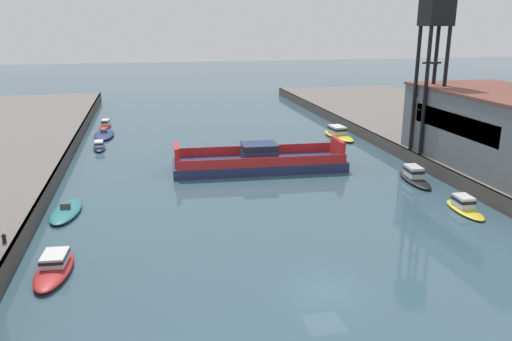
{
  "coord_description": "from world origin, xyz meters",
  "views": [
    {
      "loc": [
        -10.65,
        -28.03,
        16.75
      ],
      "look_at": [
        0.0,
        21.37,
        2.0
      ],
      "focal_mm": 35.81,
      "sensor_mm": 36.0,
      "label": 1
    }
  ],
  "objects_px": {
    "moored_boat_mid_right": "(99,146)",
    "moored_boat_upstream_a": "(414,176)",
    "chain_ferry": "(259,161)",
    "moored_boat_far_left": "(338,133)",
    "moored_boat_mid_left": "(66,211)",
    "moored_boat_near_left": "(54,266)",
    "moored_boat_upstream_b": "(104,134)",
    "warehouse_shed": "(503,128)",
    "crane_tower": "(434,36)",
    "moored_boat_near_right": "(464,206)",
    "moored_boat_far_right": "(105,124)"
  },
  "relations": [
    {
      "from": "crane_tower",
      "to": "moored_boat_far_right",
      "type": "bearing_deg",
      "value": 141.06
    },
    {
      "from": "moored_boat_mid_left",
      "to": "moored_boat_far_left",
      "type": "xyz_separation_m",
      "value": [
        35.69,
        24.94,
        0.36
      ]
    },
    {
      "from": "moored_boat_near_right",
      "to": "moored_boat_upstream_b",
      "type": "relative_size",
      "value": 0.7
    },
    {
      "from": "moored_boat_upstream_b",
      "to": "warehouse_shed",
      "type": "xyz_separation_m",
      "value": [
        44.43,
        -31.35,
        5.34
      ]
    },
    {
      "from": "chain_ferry",
      "to": "moored_boat_mid_right",
      "type": "xyz_separation_m",
      "value": [
        -19.26,
        14.4,
        -0.56
      ]
    },
    {
      "from": "moored_boat_far_right",
      "to": "moored_boat_upstream_a",
      "type": "bearing_deg",
      "value": -47.48
    },
    {
      "from": "moored_boat_near_right",
      "to": "moored_boat_far_right",
      "type": "relative_size",
      "value": 1.03
    },
    {
      "from": "moored_boat_mid_right",
      "to": "moored_boat_mid_left",
      "type": "bearing_deg",
      "value": -92.42
    },
    {
      "from": "moored_boat_mid_right",
      "to": "moored_boat_upstream_a",
      "type": "distance_m",
      "value": 41.46
    },
    {
      "from": "moored_boat_upstream_b",
      "to": "crane_tower",
      "type": "distance_m",
      "value": 48.63
    },
    {
      "from": "moored_boat_upstream_a",
      "to": "moored_boat_upstream_b",
      "type": "height_order",
      "value": "moored_boat_upstream_a"
    },
    {
      "from": "chain_ferry",
      "to": "moored_boat_mid_left",
      "type": "height_order",
      "value": "chain_ferry"
    },
    {
      "from": "moored_boat_near_right",
      "to": "moored_boat_near_left",
      "type": "bearing_deg",
      "value": -172.2
    },
    {
      "from": "moored_boat_near_left",
      "to": "crane_tower",
      "type": "height_order",
      "value": "crane_tower"
    },
    {
      "from": "moored_boat_mid_right",
      "to": "crane_tower",
      "type": "relative_size",
      "value": 0.31
    },
    {
      "from": "moored_boat_near_left",
      "to": "moored_boat_mid_left",
      "type": "bearing_deg",
      "value": 93.99
    },
    {
      "from": "moored_boat_upstream_a",
      "to": "warehouse_shed",
      "type": "distance_m",
      "value": 11.01
    },
    {
      "from": "moored_boat_upstream_b",
      "to": "crane_tower",
      "type": "bearing_deg",
      "value": -32.17
    },
    {
      "from": "chain_ferry",
      "to": "moored_boat_near_right",
      "type": "height_order",
      "value": "chain_ferry"
    },
    {
      "from": "moored_boat_far_left",
      "to": "moored_boat_upstream_a",
      "type": "distance_m",
      "value": 22.67
    },
    {
      "from": "moored_boat_near_left",
      "to": "moored_boat_far_right",
      "type": "xyz_separation_m",
      "value": [
        0.06,
        52.11,
        -0.02
      ]
    },
    {
      "from": "moored_boat_near_right",
      "to": "moored_boat_mid_left",
      "type": "bearing_deg",
      "value": 168.92
    },
    {
      "from": "moored_boat_near_right",
      "to": "moored_boat_mid_right",
      "type": "distance_m",
      "value": 47.12
    },
    {
      "from": "moored_boat_near_right",
      "to": "warehouse_shed",
      "type": "bearing_deg",
      "value": 41.62
    },
    {
      "from": "chain_ferry",
      "to": "moored_boat_far_left",
      "type": "height_order",
      "value": "chain_ferry"
    },
    {
      "from": "chain_ferry",
      "to": "moored_boat_upstream_b",
      "type": "distance_m",
      "value": 29.64
    },
    {
      "from": "moored_boat_far_right",
      "to": "moored_boat_upstream_a",
      "type": "xyz_separation_m",
      "value": [
        34.9,
        -38.06,
        0.16
      ]
    },
    {
      "from": "chain_ferry",
      "to": "crane_tower",
      "type": "height_order",
      "value": "crane_tower"
    },
    {
      "from": "moored_boat_near_right",
      "to": "moored_boat_far_right",
      "type": "height_order",
      "value": "moored_boat_near_right"
    },
    {
      "from": "moored_boat_mid_left",
      "to": "crane_tower",
      "type": "relative_size",
      "value": 0.39
    },
    {
      "from": "chain_ferry",
      "to": "moored_boat_mid_left",
      "type": "distance_m",
      "value": 22.88
    },
    {
      "from": "crane_tower",
      "to": "chain_ferry",
      "type": "bearing_deg",
      "value": 174.16
    },
    {
      "from": "moored_boat_far_right",
      "to": "warehouse_shed",
      "type": "xyz_separation_m",
      "value": [
        44.7,
        -38.57,
        5.16
      ]
    },
    {
      "from": "moored_boat_mid_left",
      "to": "moored_boat_upstream_a",
      "type": "height_order",
      "value": "moored_boat_upstream_a"
    },
    {
      "from": "moored_boat_far_right",
      "to": "crane_tower",
      "type": "bearing_deg",
      "value": -38.94
    },
    {
      "from": "moored_boat_mid_right",
      "to": "moored_boat_far_right",
      "type": "xyz_separation_m",
      "value": [
        -0.17,
        15.42,
        0.03
      ]
    },
    {
      "from": "moored_boat_upstream_a",
      "to": "moored_boat_upstream_b",
      "type": "bearing_deg",
      "value": 138.31
    },
    {
      "from": "moored_boat_upstream_b",
      "to": "warehouse_shed",
      "type": "bearing_deg",
      "value": -35.21
    },
    {
      "from": "moored_boat_mid_left",
      "to": "moored_boat_upstream_a",
      "type": "bearing_deg",
      "value": 3.63
    },
    {
      "from": "moored_boat_near_left",
      "to": "moored_boat_mid_left",
      "type": "distance_m",
      "value": 11.81
    },
    {
      "from": "moored_boat_mid_right",
      "to": "moored_boat_upstream_b",
      "type": "xyz_separation_m",
      "value": [
        0.1,
        8.2,
        -0.15
      ]
    },
    {
      "from": "moored_boat_mid_right",
      "to": "chain_ferry",
      "type": "bearing_deg",
      "value": -36.78
    },
    {
      "from": "moored_boat_mid_left",
      "to": "moored_boat_mid_right",
      "type": "bearing_deg",
      "value": 87.58
    },
    {
      "from": "moored_boat_near_left",
      "to": "moored_boat_upstream_a",
      "type": "relative_size",
      "value": 0.97
    },
    {
      "from": "moored_boat_upstream_a",
      "to": "moored_boat_mid_right",
      "type": "bearing_deg",
      "value": 146.9
    },
    {
      "from": "moored_boat_upstream_a",
      "to": "chain_ferry",
      "type": "bearing_deg",
      "value": 151.96
    },
    {
      "from": "moored_boat_near_left",
      "to": "moored_boat_upstream_b",
      "type": "xyz_separation_m",
      "value": [
        0.33,
        44.89,
        -0.19
      ]
    },
    {
      "from": "moored_boat_near_right",
      "to": "moored_boat_mid_right",
      "type": "bearing_deg",
      "value": 137.38
    },
    {
      "from": "moored_boat_mid_right",
      "to": "moored_boat_upstream_b",
      "type": "height_order",
      "value": "moored_boat_mid_right"
    },
    {
      "from": "chain_ferry",
      "to": "moored_boat_mid_left",
      "type": "xyz_separation_m",
      "value": [
        -20.31,
        -10.51,
        -0.73
      ]
    }
  ]
}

